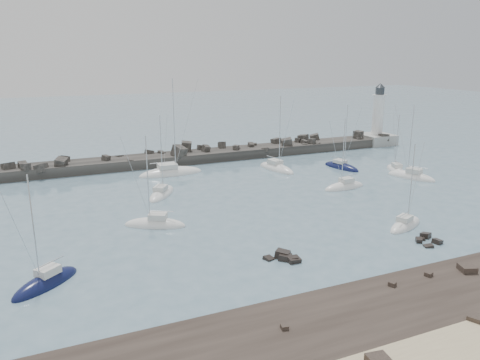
% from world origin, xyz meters
% --- Properties ---
extents(ground, '(400.00, 400.00, 0.00)m').
position_xyz_m(ground, '(0.00, 0.00, 0.00)').
color(ground, slate).
rests_on(ground, ground).
extents(rock_shelf, '(140.00, 12.00, 1.75)m').
position_xyz_m(rock_shelf, '(-0.09, -22.00, 0.01)').
color(rock_shelf, '#2A221D').
rests_on(rock_shelf, ground).
extents(rock_cluster_near, '(3.37, 3.29, 1.70)m').
position_xyz_m(rock_cluster_near, '(-2.82, -8.56, 0.00)').
color(rock_cluster_near, black).
rests_on(rock_cluster_near, ground).
extents(rock_cluster_far, '(3.10, 3.52, 1.11)m').
position_xyz_m(rock_cluster_far, '(14.06, -10.94, 0.08)').
color(rock_cluster_far, black).
rests_on(rock_cluster_far, ground).
extents(breakwater, '(115.00, 7.59, 5.38)m').
position_xyz_m(breakwater, '(-7.49, 38.00, 0.32)').
color(breakwater, '#2D2B28').
rests_on(breakwater, ground).
extents(lighthouse, '(7.00, 7.00, 14.60)m').
position_xyz_m(lighthouse, '(47.00, 38.00, 3.09)').
color(lighthouse, '#9A9B96').
rests_on(lighthouse, ground).
extents(sailboat_2, '(6.90, 6.24, 11.53)m').
position_xyz_m(sailboat_2, '(-25.49, -4.87, 0.15)').
color(sailboat_2, '#0E153E').
rests_on(sailboat_2, ground).
extents(sailboat_3, '(6.60, 8.09, 12.76)m').
position_xyz_m(sailboat_3, '(-8.80, 18.31, 0.13)').
color(sailboat_3, white).
rests_on(sailboat_3, ground).
extents(sailboat_4, '(11.30, 3.64, 17.64)m').
position_xyz_m(sailboat_4, '(-4.26, 29.69, 0.15)').
color(sailboat_4, white).
rests_on(sailboat_4, ground).
extents(sailboat_5, '(7.79, 5.64, 12.15)m').
position_xyz_m(sailboat_5, '(-12.77, 6.00, 0.15)').
color(sailboat_5, white).
rests_on(sailboat_5, ground).
extents(sailboat_6, '(4.45, 9.48, 14.46)m').
position_xyz_m(sailboat_6, '(14.21, 25.38, 0.15)').
color(sailboat_6, white).
rests_on(sailboat_6, ground).
extents(sailboat_7, '(7.17, 4.70, 11.01)m').
position_xyz_m(sailboat_7, '(15.05, -6.38, 0.13)').
color(sailboat_7, white).
rests_on(sailboat_7, ground).
extents(sailboat_8, '(4.00, 8.25, 12.49)m').
position_xyz_m(sailboat_8, '(25.76, 21.74, 0.13)').
color(sailboat_8, '#0E153E').
rests_on(sailboat_8, ground).
extents(sailboat_9, '(7.56, 2.86, 11.88)m').
position_xyz_m(sailboat_9, '(18.29, 10.50, 0.14)').
color(sailboat_9, white).
rests_on(sailboat_9, ground).
extents(sailboat_10, '(5.54, 8.64, 13.23)m').
position_xyz_m(sailboat_10, '(32.35, 11.05, 0.15)').
color(sailboat_10, white).
rests_on(sailboat_10, ground).
extents(sailboat_12, '(4.32, 7.11, 10.93)m').
position_xyz_m(sailboat_12, '(33.20, 15.79, 0.14)').
color(sailboat_12, white).
rests_on(sailboat_12, ground).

